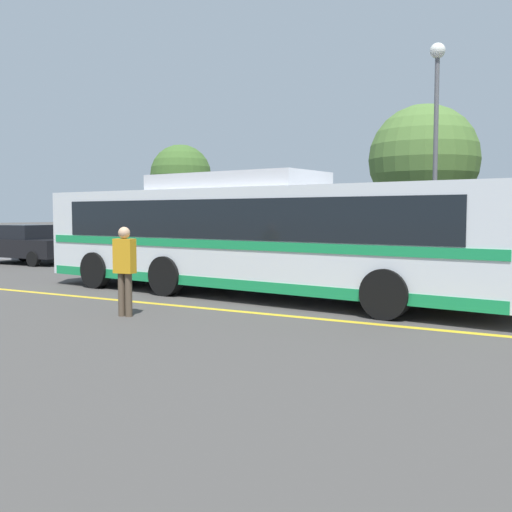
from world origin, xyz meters
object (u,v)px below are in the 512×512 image
object	(u,v)px
parked_car_2	(336,256)
pedestrian_0	(125,265)
parked_car_0	(28,245)
parked_car_1	(164,250)
tree_0	(424,160)
street_lamp	(436,119)
tree_2	(181,176)
transit_bus	(255,235)

from	to	relation	value
parked_car_2	pedestrian_0	xyz separation A→B (m)	(-1.32, -8.01, 0.28)
parked_car_0	parked_car_2	size ratio (longest dim) A/B	0.94
parked_car_1	tree_0	size ratio (longest dim) A/B	0.77
street_lamp	tree_2	bearing A→B (deg)	163.07
parked_car_1	tree_2	distance (m)	7.16
transit_bus	parked_car_0	size ratio (longest dim) A/B	3.13
pedestrian_0	tree_2	bearing A→B (deg)	115.82
parked_car_0	parked_car_2	world-z (taller)	parked_car_0
parked_car_0	street_lamp	world-z (taller)	street_lamp
parked_car_1	pedestrian_0	distance (m)	9.71
parked_car_1	tree_2	bearing A→B (deg)	-150.20
parked_car_2	pedestrian_0	distance (m)	8.12
parked_car_0	parked_car_1	xyz separation A→B (m)	(6.82, 0.34, -0.03)
street_lamp	tree_2	distance (m)	13.14
street_lamp	tree_2	size ratio (longest dim) A/B	1.38
parked_car_2	pedestrian_0	size ratio (longest dim) A/B	2.49
street_lamp	tree_0	world-z (taller)	street_lamp
parked_car_0	parked_car_2	bearing A→B (deg)	89.92
parked_car_2	street_lamp	size ratio (longest dim) A/B	0.62
parked_car_2	tree_2	world-z (taller)	tree_2
pedestrian_0	street_lamp	xyz separation A→B (m)	(3.83, 9.82, 3.94)
transit_bus	tree_2	world-z (taller)	tree_2
parked_car_0	pedestrian_0	world-z (taller)	pedestrian_0
parked_car_2	street_lamp	world-z (taller)	street_lamp
transit_bus	tree_2	bearing A→B (deg)	-129.71
tree_2	parked_car_2	bearing A→B (deg)	-29.30
parked_car_0	tree_2	size ratio (longest dim) A/B	0.80
parked_car_1	street_lamp	world-z (taller)	street_lamp
pedestrian_0	tree_2	distance (m)	16.41
parked_car_0	pedestrian_0	bearing A→B (deg)	56.34
parked_car_2	transit_bus	bearing A→B (deg)	177.10
transit_bus	parked_car_0	bearing A→B (deg)	-100.68
pedestrian_0	street_lamp	bearing A→B (deg)	61.95
pedestrian_0	parked_car_0	bearing A→B (deg)	140.83
parked_car_1	street_lamp	bearing A→B (deg)	99.42
parked_car_0	pedestrian_0	size ratio (longest dim) A/B	2.35
parked_car_0	tree_2	xyz separation A→B (m)	(3.49, 5.88, 3.04)
parked_car_2	tree_2	bearing A→B (deg)	64.31
transit_bus	parked_car_2	world-z (taller)	transit_bus
transit_bus	pedestrian_0	xyz separation A→B (m)	(-0.84, -3.83, -0.51)
street_lamp	tree_0	distance (m)	4.20
parked_car_1	tree_0	world-z (taller)	tree_0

